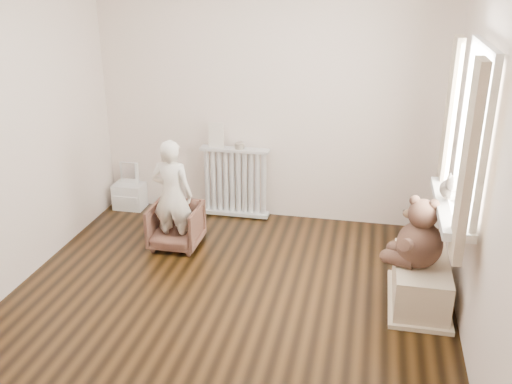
% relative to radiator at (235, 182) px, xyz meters
% --- Properties ---
extents(floor, '(3.60, 3.60, 0.01)m').
position_rel_radiator_xyz_m(floor, '(0.34, -1.68, -0.39)').
color(floor, black).
rests_on(floor, ground).
extents(back_wall, '(3.60, 0.02, 2.60)m').
position_rel_radiator_xyz_m(back_wall, '(0.34, 0.12, 0.91)').
color(back_wall, white).
rests_on(back_wall, ground).
extents(front_wall, '(3.60, 0.02, 2.60)m').
position_rel_radiator_xyz_m(front_wall, '(0.34, -3.48, 0.91)').
color(front_wall, white).
rests_on(front_wall, ground).
extents(left_wall, '(0.02, 3.60, 2.60)m').
position_rel_radiator_xyz_m(left_wall, '(-1.46, -1.68, 0.91)').
color(left_wall, white).
rests_on(left_wall, ground).
extents(right_wall, '(0.02, 3.60, 2.60)m').
position_rel_radiator_xyz_m(right_wall, '(2.14, -1.68, 0.91)').
color(right_wall, white).
rests_on(right_wall, ground).
extents(window, '(0.03, 0.90, 1.10)m').
position_rel_radiator_xyz_m(window, '(2.10, -1.38, 1.06)').
color(window, white).
rests_on(window, right_wall).
extents(window_sill, '(0.22, 1.10, 0.06)m').
position_rel_radiator_xyz_m(window_sill, '(2.01, -1.38, 0.48)').
color(window_sill, silver).
rests_on(window_sill, right_wall).
extents(curtain_left, '(0.06, 0.26, 1.30)m').
position_rel_radiator_xyz_m(curtain_left, '(1.99, -1.95, 1.00)').
color(curtain_left, '#BDAB8D').
rests_on(curtain_left, right_wall).
extents(curtain_right, '(0.06, 0.26, 1.30)m').
position_rel_radiator_xyz_m(curtain_right, '(1.99, -0.81, 1.00)').
color(curtain_right, '#BDAB8D').
rests_on(curtain_right, right_wall).
extents(radiator, '(0.73, 0.14, 0.77)m').
position_rel_radiator_xyz_m(radiator, '(0.00, 0.00, 0.00)').
color(radiator, silver).
rests_on(radiator, floor).
extents(paper_doll, '(0.16, 0.01, 0.26)m').
position_rel_radiator_xyz_m(paper_doll, '(-0.20, 0.00, 0.51)').
color(paper_doll, beige).
rests_on(paper_doll, radiator).
extents(tin_a, '(0.10, 0.10, 0.06)m').
position_rel_radiator_xyz_m(tin_a, '(0.05, 0.00, 0.41)').
color(tin_a, '#A59E8C').
rests_on(tin_a, radiator).
extents(toy_vanity, '(0.33, 0.24, 0.52)m').
position_rel_radiator_xyz_m(toy_vanity, '(-1.21, -0.03, -0.11)').
color(toy_vanity, silver).
rests_on(toy_vanity, floor).
extents(armchair, '(0.46, 0.47, 0.43)m').
position_rel_radiator_xyz_m(armchair, '(-0.38, -0.82, -0.17)').
color(armchair, brown).
rests_on(armchair, floor).
extents(child, '(0.39, 0.26, 1.07)m').
position_rel_radiator_xyz_m(child, '(-0.38, -0.87, 0.16)').
color(child, white).
rests_on(child, armchair).
extents(toy_bench, '(0.41, 0.78, 0.37)m').
position_rel_radiator_xyz_m(toy_bench, '(1.86, -1.36, -0.19)').
color(toy_bench, beige).
rests_on(toy_bench, floor).
extents(teddy_bear, '(0.55, 0.48, 0.56)m').
position_rel_radiator_xyz_m(teddy_bear, '(1.81, -1.41, 0.28)').
color(teddy_bear, '#3D261B').
rests_on(teddy_bear, toy_bench).
extents(plush_cat, '(0.25, 0.32, 0.23)m').
position_rel_radiator_xyz_m(plush_cat, '(2.00, -1.32, 0.61)').
color(plush_cat, '#675D55').
rests_on(plush_cat, window_sill).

